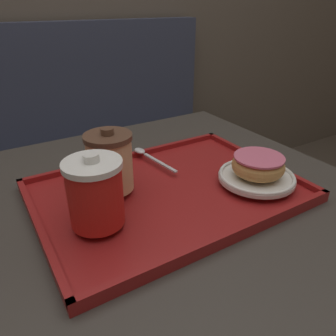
{
  "coord_description": "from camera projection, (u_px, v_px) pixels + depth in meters",
  "views": [
    {
      "loc": [
        -0.33,
        -0.49,
        1.08
      ],
      "look_at": [
        -0.02,
        0.01,
        0.78
      ],
      "focal_mm": 35.0,
      "sensor_mm": 36.0,
      "label": 1
    }
  ],
  "objects": [
    {
      "name": "cafe_table",
      "position": [
        180.0,
        257.0,
        0.77
      ],
      "size": [
        0.79,
        0.89,
        0.71
      ],
      "color": "#38332D",
      "rests_on": "ground_plane"
    },
    {
      "name": "booth_bench",
      "position": [
        71.0,
        185.0,
        1.51
      ],
      "size": [
        1.51,
        0.44,
        1.0
      ],
      "color": "#33384C",
      "rests_on": "ground_plane"
    },
    {
      "name": "donut_chocolate_glazed",
      "position": [
        258.0,
        165.0,
        0.68
      ],
      "size": [
        0.11,
        0.11,
        0.04
      ],
      "color": "tan",
      "rests_on": "plate_with_chocolate_donut"
    },
    {
      "name": "coffee_cup_front",
      "position": [
        95.0,
        192.0,
        0.54
      ],
      "size": [
        0.1,
        0.1,
        0.13
      ],
      "color": "red",
      "rests_on": "serving_tray"
    },
    {
      "name": "plate_with_chocolate_donut",
      "position": [
        256.0,
        176.0,
        0.69
      ],
      "size": [
        0.16,
        0.16,
        0.01
      ],
      "color": "white",
      "rests_on": "serving_tray"
    },
    {
      "name": "spoon",
      "position": [
        146.0,
        154.0,
        0.8
      ],
      "size": [
        0.03,
        0.16,
        0.01
      ],
      "rotation": [
        0.0,
        0.0,
        1.69
      ],
      "color": "silver",
      "rests_on": "serving_tray"
    },
    {
      "name": "coffee_cup_rear",
      "position": [
        110.0,
        162.0,
        0.64
      ],
      "size": [
        0.09,
        0.09,
        0.13
      ],
      "color": "#E0B784",
      "rests_on": "serving_tray"
    },
    {
      "name": "serving_tray",
      "position": [
        168.0,
        192.0,
        0.68
      ],
      "size": [
        0.53,
        0.38,
        0.02
      ],
      "color": "maroon",
      "rests_on": "cafe_table"
    }
  ]
}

